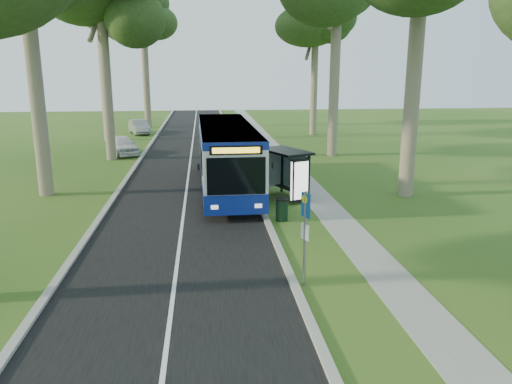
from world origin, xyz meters
TOP-DOWN VIEW (x-y plane):
  - ground at (0.00, 0.00)m, footprint 120.00×120.00m
  - road at (-3.50, 10.00)m, footprint 7.00×100.00m
  - kerb_east at (0.00, 10.00)m, footprint 0.25×100.00m
  - kerb_west at (-7.00, 10.00)m, footprint 0.25×100.00m
  - centre_line at (-3.50, 10.00)m, footprint 0.12×100.00m
  - footpath at (3.00, 10.00)m, footprint 1.50×100.00m
  - bus at (-1.37, 8.48)m, footprint 2.88×12.79m
  - bus_stop_sign at (0.30, -4.05)m, footprint 0.19×0.38m
  - bus_shelter at (1.52, 5.73)m, footprint 2.51×3.16m
  - litter_bin at (0.65, 2.40)m, footprint 0.54×0.54m
  - car_white at (-8.52, 20.01)m, footprint 3.17×4.47m
  - car_silver at (-8.79, 32.26)m, footprint 2.66×4.39m
  - tree_west_e at (-8.50, 38.00)m, footprint 5.20×5.20m
  - tree_east_d at (8.00, 30.00)m, footprint 5.20×5.20m

SIDE VIEW (x-z plane):
  - ground at x=0.00m, z-range 0.00..0.00m
  - road at x=-3.50m, z-range 0.00..0.02m
  - footpath at x=3.00m, z-range 0.00..0.02m
  - centre_line at x=-3.50m, z-range 0.02..0.02m
  - kerb_east at x=0.00m, z-range 0.00..0.12m
  - kerb_west at x=-7.00m, z-range 0.00..0.12m
  - litter_bin at x=0.65m, z-range 0.01..0.96m
  - car_silver at x=-8.79m, z-range 0.00..1.37m
  - car_white at x=-8.52m, z-range 0.00..1.41m
  - bus_shelter at x=1.52m, z-range 0.48..2.87m
  - bus at x=-1.37m, z-range 0.06..3.44m
  - bus_stop_sign at x=0.30m, z-range 0.33..3.18m
  - tree_east_d at x=8.00m, z-range 3.33..17.13m
  - tree_west_e at x=-8.50m, z-range 4.07..21.07m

